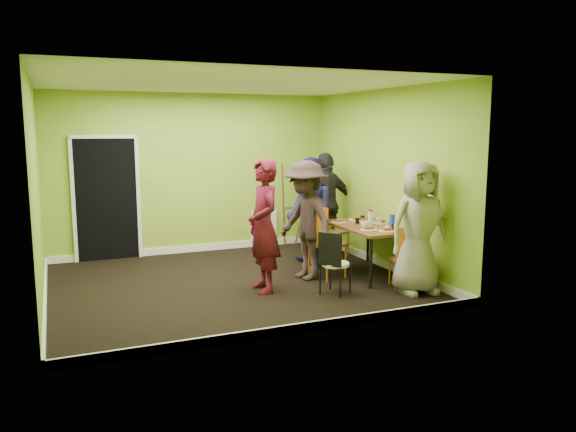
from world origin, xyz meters
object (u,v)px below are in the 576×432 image
object	(u,v)px
chair_bentwood	(333,260)
person_left_far	(309,213)
thermos	(370,218)
person_standing	(264,226)
dining_table	(370,229)
chair_left_near	(323,238)
person_front_end	(419,228)
blue_bottle	(392,221)
easel	(295,206)
orange_bottle	(362,221)
person_left_near	(306,220)
chair_left_far	(318,238)
person_back_end	(326,204)
chair_back_end	(328,216)
chair_front_end	(406,254)

from	to	relation	value
chair_bentwood	person_left_far	xyz separation A→B (m)	(0.36, 1.53, 0.41)
thermos	person_standing	distance (m)	1.83
dining_table	chair_left_near	xyz separation A→B (m)	(-0.77, 0.03, -0.09)
thermos	chair_left_near	bearing A→B (deg)	-179.87
person_front_end	blue_bottle	bearing A→B (deg)	87.12
easel	dining_table	bearing A→B (deg)	-83.16
orange_bottle	person_left_far	xyz separation A→B (m)	(-0.64, 0.57, 0.09)
dining_table	person_front_end	xyz separation A→B (m)	(0.09, -1.10, 0.19)
thermos	person_left_near	xyz separation A→B (m)	(-1.02, 0.11, 0.02)
chair_left_far	chair_bentwood	xyz separation A→B (m)	(-0.42, -1.34, -0.02)
blue_bottle	person_back_end	xyz separation A→B (m)	(-0.14, 1.85, 0.04)
chair_left_far	easel	size ratio (longest dim) A/B	0.55
easel	person_front_end	distance (m)	3.32
orange_bottle	person_standing	size ratio (longest dim) A/B	0.05
easel	person_standing	world-z (taller)	person_standing
chair_back_end	person_front_end	world-z (taller)	person_front_end
chair_back_end	chair_front_end	distance (m)	2.28
person_left_near	orange_bottle	bearing A→B (deg)	83.93
chair_left_near	blue_bottle	bearing A→B (deg)	50.57
chair_front_end	orange_bottle	size ratio (longest dim) A/B	10.72
thermos	person_front_end	distance (m)	1.14
person_left_near	easel	bearing A→B (deg)	150.52
chair_left_near	chair_bentwood	bearing A→B (deg)	-34.18
chair_back_end	person_front_end	bearing A→B (deg)	68.48
chair_left_near	chair_back_end	xyz separation A→B (m)	(0.77, 1.37, 0.09)
chair_left_far	chair_back_end	bearing A→B (deg)	150.09
thermos	person_left_near	world-z (taller)	person_left_near
chair_back_end	thermos	xyz separation A→B (m)	(0.02, -1.37, 0.16)
chair_bentwood	person_back_end	distance (m)	2.52
chair_back_end	person_left_far	bearing A→B (deg)	20.59
dining_table	chair_back_end	xyz separation A→B (m)	(0.00, 1.40, 0.00)
dining_table	person_left_near	world-z (taller)	person_left_near
chair_back_end	person_standing	xyz separation A→B (m)	(-1.78, -1.62, 0.20)
chair_bentwood	orange_bottle	bearing A→B (deg)	98.35
chair_front_end	person_left_near	distance (m)	1.50
chair_left_far	thermos	xyz separation A→B (m)	(0.61, -0.55, 0.36)
blue_bottle	chair_bentwood	bearing A→B (deg)	-160.63
person_left_far	person_back_end	size ratio (longest dim) A/B	0.98
chair_left_far	orange_bottle	distance (m)	0.75
thermos	blue_bottle	xyz separation A→B (m)	(0.14, -0.38, -0.00)
person_front_end	person_back_end	bearing A→B (deg)	94.41
chair_bentwood	orange_bottle	distance (m)	1.42
chair_back_end	blue_bottle	world-z (taller)	chair_back_end
chair_back_end	easel	world-z (taller)	easel
dining_table	person_standing	distance (m)	1.81
chair_front_end	thermos	world-z (taller)	thermos
person_front_end	chair_bentwood	bearing A→B (deg)	165.21
thermos	person_left_near	distance (m)	1.02
person_standing	person_back_end	distance (m)	2.51
thermos	chair_left_far	bearing A→B (deg)	137.79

